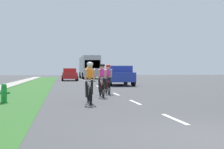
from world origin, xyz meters
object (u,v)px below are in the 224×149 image
(cyclist_trailing, at_px, (102,80))
(bus_silver, at_px, (89,66))
(cyclist_distant, at_px, (108,79))
(cyclist_lead, at_px, (89,82))
(sedan_red, at_px, (70,74))
(pickup_blue, at_px, (118,76))
(fire_hydrant_green, at_px, (4,93))

(cyclist_trailing, height_order, bus_silver, bus_silver)
(cyclist_trailing, xyz_separation_m, cyclist_distant, (0.56, 1.82, 0.00))
(cyclist_trailing, height_order, cyclist_distant, same)
(cyclist_lead, bearing_deg, bus_silver, 84.95)
(sedan_red, height_order, bus_silver, bus_silver)
(sedan_red, distance_m, bus_silver, 12.40)
(cyclist_trailing, bearing_deg, sedan_red, 92.10)
(cyclist_distant, relative_size, pickup_blue, 0.34)
(cyclist_distant, xyz_separation_m, bus_silver, (2.02, 34.08, 1.17))
(pickup_blue, bearing_deg, bus_silver, 90.77)
(cyclist_lead, xyz_separation_m, cyclist_distant, (1.41, 4.75, 0.00))
(cyclist_trailing, xyz_separation_m, pickup_blue, (2.90, 11.28, 0.02))
(cyclist_lead, height_order, cyclist_distant, same)
(bus_silver, bearing_deg, cyclist_lead, -95.05)
(cyclist_distant, height_order, pickup_blue, pickup_blue)
(fire_hydrant_green, relative_size, pickup_blue, 0.15)
(fire_hydrant_green, distance_m, sedan_red, 26.55)
(cyclist_trailing, bearing_deg, bus_silver, 85.90)
(fire_hydrant_green, height_order, cyclist_lead, cyclist_lead)
(cyclist_lead, relative_size, bus_silver, 0.15)
(cyclist_distant, relative_size, sedan_red, 0.40)
(pickup_blue, bearing_deg, cyclist_distant, -103.92)
(fire_hydrant_green, xyz_separation_m, cyclist_trailing, (4.10, 2.30, 0.44))
(cyclist_trailing, bearing_deg, cyclist_lead, -106.36)
(pickup_blue, relative_size, bus_silver, 0.44)
(cyclist_lead, height_order, sedan_red, cyclist_lead)
(fire_hydrant_green, height_order, cyclist_trailing, cyclist_trailing)
(cyclist_trailing, height_order, pickup_blue, pickup_blue)
(cyclist_lead, distance_m, sedan_red, 26.98)
(fire_hydrant_green, distance_m, cyclist_distant, 6.24)
(fire_hydrant_green, relative_size, cyclist_lead, 0.44)
(fire_hydrant_green, distance_m, bus_silver, 38.81)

